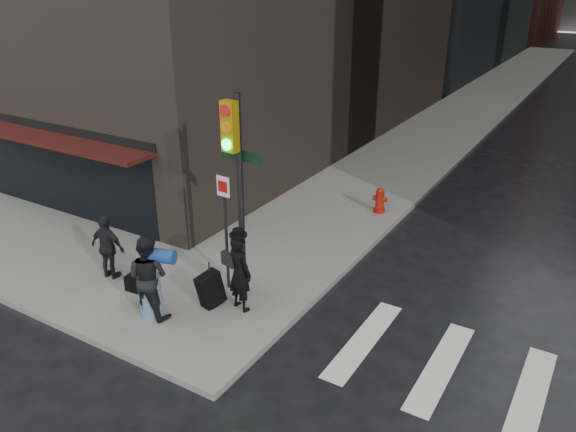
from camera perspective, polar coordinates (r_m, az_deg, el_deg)
name	(u,v)px	position (r m, az deg, el deg)	size (l,w,h in m)	color
ground	(199,314)	(12.66, -9.04, -9.77)	(140.00, 140.00, 0.00)	black
sidewalk_left	(490,95)	(36.25, 19.81, 11.46)	(4.00, 50.00, 0.15)	slate
storefront	(50,160)	(17.89, -23.01, 5.24)	(8.40, 1.11, 2.83)	black
man_overcoat	(234,275)	(12.08, -5.55, -5.98)	(1.19, 0.91, 1.93)	black
man_jeans	(148,276)	(12.08, -14.01, -5.97)	(1.35, 0.81, 1.86)	black
man_greycoat	(108,247)	(13.86, -17.82, -3.04)	(0.97, 0.47, 1.60)	black
traffic_light	(235,172)	(11.66, -5.42, 4.48)	(1.14, 0.53, 4.57)	black
fire_hydrant	(380,201)	(17.21, 9.30, 1.50)	(0.44, 0.35, 0.80)	#991609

